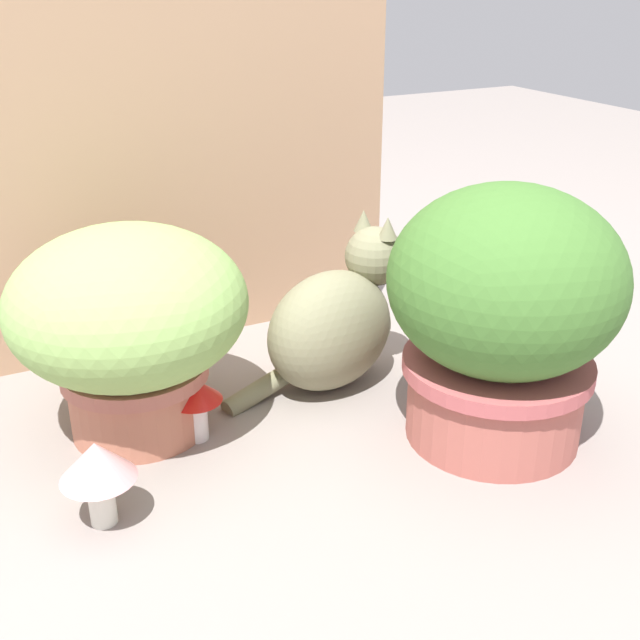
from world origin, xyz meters
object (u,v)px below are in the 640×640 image
object	(u,v)px
cat	(337,322)
leafy_planter	(503,310)
grass_planter	(129,320)
mushroom_ornament_red	(195,396)
mushroom_ornament_pink	(97,466)

from	to	relation	value
cat	leafy_planter	bearing A→B (deg)	-63.16
grass_planter	cat	distance (m)	0.38
grass_planter	mushroom_ornament_red	world-z (taller)	grass_planter
leafy_planter	mushroom_ornament_pink	size ratio (longest dim) A/B	3.24
cat	mushroom_ornament_pink	distance (m)	0.53
leafy_planter	grass_planter	bearing A→B (deg)	151.05
mushroom_ornament_pink	grass_planter	bearing A→B (deg)	62.69
grass_planter	leafy_planter	distance (m)	0.59
grass_planter	mushroom_ornament_red	distance (m)	0.16
grass_planter	leafy_planter	xyz separation A→B (m)	(0.51, -0.28, 0.03)
mushroom_ornament_pink	mushroom_ornament_red	bearing A→B (deg)	37.60
leafy_planter	cat	bearing A→B (deg)	116.84
leafy_planter	mushroom_ornament_red	bearing A→B (deg)	154.38
cat	mushroom_ornament_pink	size ratio (longest dim) A/B	2.99
leafy_planter	mushroom_ornament_red	distance (m)	0.51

